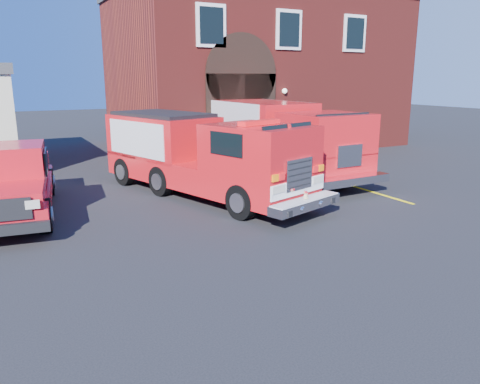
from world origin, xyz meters
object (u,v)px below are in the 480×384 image
fire_engine (201,154)px  fire_station (254,70)px  pickup_truck (8,182)px  secondary_truck (278,136)px

fire_engine → fire_station: bearing=52.7°
fire_station → pickup_truck: bearing=-144.0°
secondary_truck → pickup_truck: bearing=-171.6°
fire_engine → secondary_truck: size_ratio=1.01×
pickup_truck → secondary_truck: (9.92, 1.46, 0.58)m
fire_station → fire_engine: size_ratio=1.70×
pickup_truck → fire_engine: bearing=-4.0°
fire_engine → secondary_truck: bearing=24.0°
fire_station → secondary_truck: bearing=-113.6°
pickup_truck → secondary_truck: size_ratio=0.74×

